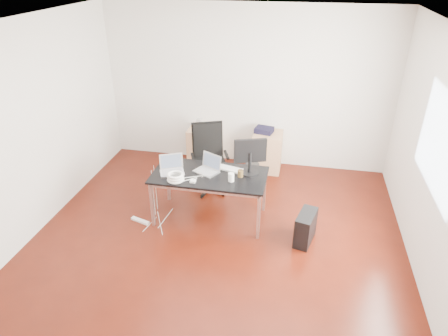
% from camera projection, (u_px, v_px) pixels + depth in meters
% --- Properties ---
extents(room_shell, '(5.00, 5.00, 5.00)m').
position_uv_depth(room_shell, '(218.00, 149.00, 4.75)').
color(room_shell, '#390E06').
rests_on(room_shell, ground).
extents(desk, '(1.60, 0.80, 0.73)m').
position_uv_depth(desk, '(209.00, 178.00, 5.60)').
color(desk, black).
rests_on(desk, ground).
extents(office_chair, '(0.62, 0.64, 1.08)m').
position_uv_depth(office_chair, '(209.00, 155.00, 6.41)').
color(office_chair, black).
rests_on(office_chair, ground).
extents(filing_cabinet_left, '(0.50, 0.50, 0.70)m').
position_uv_depth(filing_cabinet_left, '(203.00, 146.00, 7.30)').
color(filing_cabinet_left, tan).
rests_on(filing_cabinet_left, ground).
extents(filing_cabinet_right, '(0.50, 0.50, 0.70)m').
position_uv_depth(filing_cabinet_right, '(267.00, 152.00, 7.10)').
color(filing_cabinet_right, tan).
rests_on(filing_cabinet_right, ground).
extents(pc_tower, '(0.30, 0.49, 0.44)m').
position_uv_depth(pc_tower, '(305.00, 228.00, 5.33)').
color(pc_tower, black).
rests_on(pc_tower, ground).
extents(wastebasket, '(0.31, 0.31, 0.28)m').
position_uv_depth(wastebasket, '(252.00, 171.00, 6.89)').
color(wastebasket, black).
rests_on(wastebasket, ground).
extents(power_strip, '(0.30, 0.15, 0.04)m').
position_uv_depth(power_strip, '(140.00, 221.00, 5.81)').
color(power_strip, white).
rests_on(power_strip, ground).
extents(laptop_left, '(0.40, 0.37, 0.23)m').
position_uv_depth(laptop_left, '(172.00, 168.00, 5.62)').
color(laptop_left, silver).
rests_on(laptop_left, desk).
extents(laptop_right, '(0.41, 0.38, 0.23)m').
position_uv_depth(laptop_right, '(208.00, 167.00, 5.64)').
color(laptop_right, silver).
rests_on(laptop_right, desk).
extents(monitor, '(0.44, 0.26, 0.51)m').
position_uv_depth(monitor, '(250.00, 154.00, 5.49)').
color(monitor, black).
rests_on(monitor, desk).
extents(keyboard, '(0.46, 0.25, 0.02)m').
position_uv_depth(keyboard, '(228.00, 168.00, 5.71)').
color(keyboard, white).
rests_on(keyboard, desk).
extents(cup_white, '(0.09, 0.09, 0.12)m').
position_uv_depth(cup_white, '(231.00, 177.00, 5.38)').
color(cup_white, white).
rests_on(cup_white, desk).
extents(cup_brown, '(0.09, 0.09, 0.10)m').
position_uv_depth(cup_brown, '(240.00, 174.00, 5.49)').
color(cup_brown, '#4E381B').
rests_on(cup_brown, desk).
extents(cable_coil, '(0.24, 0.24, 0.11)m').
position_uv_depth(cable_coil, '(175.00, 177.00, 5.40)').
color(cable_coil, white).
rests_on(cable_coil, desk).
extents(power_adapter, '(0.07, 0.07, 0.03)m').
position_uv_depth(power_adapter, '(193.00, 181.00, 5.38)').
color(power_adapter, white).
rests_on(power_adapter, desk).
extents(speaker, '(0.10, 0.09, 0.18)m').
position_uv_depth(speaker, '(199.00, 124.00, 7.09)').
color(speaker, '#9E9E9E').
rests_on(speaker, filing_cabinet_left).
extents(navy_garment, '(0.34, 0.30, 0.09)m').
position_uv_depth(navy_garment, '(264.00, 130.00, 6.95)').
color(navy_garment, black).
rests_on(navy_garment, filing_cabinet_right).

